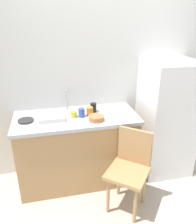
# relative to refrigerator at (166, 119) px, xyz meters

# --- Properties ---
(ground_plane) EXTENTS (8.00, 8.00, 0.00)m
(ground_plane) POSITION_rel_refrigerator_xyz_m (-0.72, -0.65, -0.74)
(ground_plane) COLOR #BCB2A3
(back_wall) EXTENTS (4.80, 0.10, 2.56)m
(back_wall) POSITION_rel_refrigerator_xyz_m (-0.72, 0.35, 0.54)
(back_wall) COLOR silver
(back_wall) RESTS_ON ground_plane
(cabinet_base) EXTENTS (1.39, 0.60, 0.86)m
(cabinet_base) POSITION_rel_refrigerator_xyz_m (-1.16, 0.00, -0.31)
(cabinet_base) COLOR tan
(cabinet_base) RESTS_ON ground_plane
(countertop) EXTENTS (1.43, 0.64, 0.04)m
(countertop) POSITION_rel_refrigerator_xyz_m (-1.16, 0.00, 0.13)
(countertop) COLOR #B7B7BC
(countertop) RESTS_ON cabinet_base
(faucet) EXTENTS (0.02, 0.02, 0.24)m
(faucet) POSITION_rel_refrigerator_xyz_m (-1.24, 0.25, 0.28)
(faucet) COLOR #B7B7BC
(faucet) RESTS_ON countertop
(refrigerator) EXTENTS (0.62, 0.60, 1.48)m
(refrigerator) POSITION_rel_refrigerator_xyz_m (0.00, 0.00, 0.00)
(refrigerator) COLOR white
(refrigerator) RESTS_ON ground_plane
(chair) EXTENTS (0.56, 0.56, 0.89)m
(chair) POSITION_rel_refrigerator_xyz_m (-0.68, -0.55, -0.24)
(chair) COLOR tan
(chair) RESTS_ON ground_plane
(dish_tray) EXTENTS (0.28, 0.20, 0.05)m
(dish_tray) POSITION_rel_refrigerator_xyz_m (-1.44, -0.03, 0.18)
(dish_tray) COLOR white
(dish_tray) RESTS_ON countertop
(terracotta_bowl) EXTENTS (0.17, 0.17, 0.05)m
(terracotta_bowl) POSITION_rel_refrigerator_xyz_m (-0.96, -0.16, 0.18)
(terracotta_bowl) COLOR #C67042
(terracotta_bowl) RESTS_ON countertop
(hotplate) EXTENTS (0.17, 0.17, 0.02)m
(hotplate) POSITION_rel_refrigerator_xyz_m (-1.72, -0.01, 0.16)
(hotplate) COLOR #2D2D2D
(hotplate) RESTS_ON countertop
(cup_yellow) EXTENTS (0.07, 0.07, 0.07)m
(cup_yellow) POSITION_rel_refrigerator_xyz_m (-1.19, -0.02, 0.19)
(cup_yellow) COLOR yellow
(cup_yellow) RESTS_ON countertop
(cup_orange) EXTENTS (0.08, 0.08, 0.10)m
(cup_orange) POSITION_rel_refrigerator_xyz_m (-1.00, 0.00, 0.20)
(cup_orange) COLOR orange
(cup_orange) RESTS_ON countertop
(cup_blue) EXTENTS (0.07, 0.07, 0.10)m
(cup_blue) POSITION_rel_refrigerator_xyz_m (-1.10, -0.03, 0.21)
(cup_blue) COLOR blue
(cup_blue) RESTS_ON countertop
(cup_black) EXTENTS (0.07, 0.07, 0.11)m
(cup_black) POSITION_rel_refrigerator_xyz_m (-0.94, 0.08, 0.21)
(cup_black) COLOR black
(cup_black) RESTS_ON countertop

